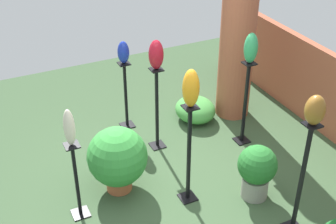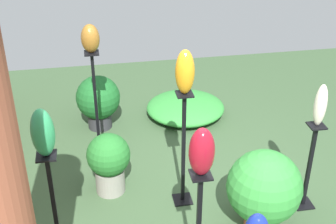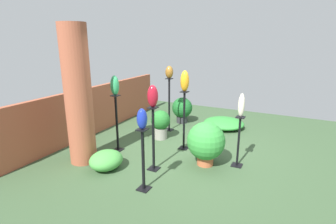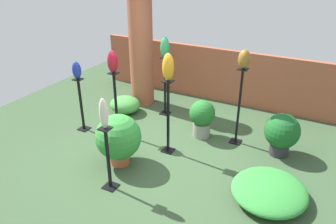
{
  "view_description": "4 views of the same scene",
  "coord_description": "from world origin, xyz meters",
  "px_view_note": "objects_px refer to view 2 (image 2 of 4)",
  "views": [
    {
      "loc": [
        3.91,
        -1.93,
        3.88
      ],
      "look_at": [
        -0.21,
        0.04,
        1.06
      ],
      "focal_mm": 50.0,
      "sensor_mm": 36.0,
      "label": 1
    },
    {
      "loc": [
        -3.72,
        0.98,
        3.32
      ],
      "look_at": [
        0.01,
        0.32,
        1.19
      ],
      "focal_mm": 50.0,
      "sensor_mm": 36.0,
      "label": 2
    },
    {
      "loc": [
        -4.87,
        -2.01,
        2.38
      ],
      "look_at": [
        -0.26,
        0.32,
        0.93
      ],
      "focal_mm": 28.0,
      "sensor_mm": 36.0,
      "label": 3
    },
    {
      "loc": [
        2.39,
        -4.13,
        3.13
      ],
      "look_at": [
        0.14,
        0.13,
        0.75
      ],
      "focal_mm": 35.0,
      "sensor_mm": 36.0,
      "label": 4
    }
  ],
  "objects_px": {
    "pedestal_bronze": "(97,113)",
    "pedestal_ivory": "(309,170)",
    "pedestal_jade": "(56,220)",
    "art_vase_amber": "(185,72)",
    "art_vase_ruby": "(202,152)",
    "potted_plant_front_right": "(98,100)",
    "art_vase_bronze": "(90,38)",
    "potted_plant_near_pillar": "(264,188)",
    "art_vase_ivory": "(320,105)",
    "pedestal_amber": "(183,154)",
    "potted_plant_mid_left": "(109,160)",
    "art_vase_jade": "(43,133)"
  },
  "relations": [
    {
      "from": "art_vase_bronze",
      "to": "art_vase_ruby",
      "type": "height_order",
      "value": "art_vase_bronze"
    },
    {
      "from": "art_vase_bronze",
      "to": "potted_plant_front_right",
      "type": "distance_m",
      "value": 1.38
    },
    {
      "from": "pedestal_jade",
      "to": "pedestal_bronze",
      "type": "bearing_deg",
      "value": -14.04
    },
    {
      "from": "potted_plant_front_right",
      "to": "pedestal_amber",
      "type": "bearing_deg",
      "value": -155.05
    },
    {
      "from": "art_vase_ruby",
      "to": "pedestal_bronze",
      "type": "bearing_deg",
      "value": 19.01
    },
    {
      "from": "pedestal_bronze",
      "to": "art_vase_ivory",
      "type": "distance_m",
      "value": 2.5
    },
    {
      "from": "pedestal_bronze",
      "to": "potted_plant_near_pillar",
      "type": "relative_size",
      "value": 1.63
    },
    {
      "from": "art_vase_jade",
      "to": "potted_plant_mid_left",
      "type": "relative_size",
      "value": 0.58
    },
    {
      "from": "art_vase_bronze",
      "to": "art_vase_amber",
      "type": "bearing_deg",
      "value": -138.6
    },
    {
      "from": "pedestal_amber",
      "to": "art_vase_bronze",
      "type": "bearing_deg",
      "value": 41.4
    },
    {
      "from": "pedestal_ivory",
      "to": "art_vase_ivory",
      "type": "relative_size",
      "value": 2.27
    },
    {
      "from": "pedestal_amber",
      "to": "art_vase_jade",
      "type": "xyz_separation_m",
      "value": [
        -0.73,
        1.26,
        0.85
      ]
    },
    {
      "from": "pedestal_jade",
      "to": "art_vase_ruby",
      "type": "distance_m",
      "value": 1.48
    },
    {
      "from": "pedestal_amber",
      "to": "art_vase_jade",
      "type": "relative_size",
      "value": 3.15
    },
    {
      "from": "pedestal_amber",
      "to": "potted_plant_front_right",
      "type": "height_order",
      "value": "pedestal_amber"
    },
    {
      "from": "pedestal_amber",
      "to": "potted_plant_mid_left",
      "type": "height_order",
      "value": "pedestal_amber"
    },
    {
      "from": "pedestal_ivory",
      "to": "art_vase_amber",
      "type": "distance_m",
      "value": 1.68
    },
    {
      "from": "pedestal_bronze",
      "to": "pedestal_ivory",
      "type": "distance_m",
      "value": 2.44
    },
    {
      "from": "pedestal_amber",
      "to": "art_vase_jade",
      "type": "bearing_deg",
      "value": 120.29
    },
    {
      "from": "art_vase_ivory",
      "to": "art_vase_ruby",
      "type": "bearing_deg",
      "value": 121.81
    },
    {
      "from": "art_vase_jade",
      "to": "art_vase_amber",
      "type": "bearing_deg",
      "value": -59.71
    },
    {
      "from": "pedestal_bronze",
      "to": "art_vase_amber",
      "type": "height_order",
      "value": "art_vase_amber"
    },
    {
      "from": "pedestal_amber",
      "to": "art_vase_amber",
      "type": "height_order",
      "value": "art_vase_amber"
    },
    {
      "from": "pedestal_ivory",
      "to": "pedestal_jade",
      "type": "relative_size",
      "value": 0.8
    },
    {
      "from": "pedestal_bronze",
      "to": "potted_plant_front_right",
      "type": "height_order",
      "value": "pedestal_bronze"
    },
    {
      "from": "potted_plant_near_pillar",
      "to": "art_vase_amber",
      "type": "bearing_deg",
      "value": 52.59
    },
    {
      "from": "art_vase_amber",
      "to": "art_vase_bronze",
      "type": "bearing_deg",
      "value": 41.4
    },
    {
      "from": "art_vase_bronze",
      "to": "potted_plant_near_pillar",
      "type": "bearing_deg",
      "value": -134.06
    },
    {
      "from": "art_vase_ivory",
      "to": "potted_plant_near_pillar",
      "type": "relative_size",
      "value": 0.51
    },
    {
      "from": "pedestal_amber",
      "to": "potted_plant_front_right",
      "type": "distance_m",
      "value": 1.9
    },
    {
      "from": "art_vase_amber",
      "to": "potted_plant_mid_left",
      "type": "bearing_deg",
      "value": 67.78
    },
    {
      "from": "art_vase_ruby",
      "to": "potted_plant_mid_left",
      "type": "bearing_deg",
      "value": 23.7
    },
    {
      "from": "art_vase_ruby",
      "to": "pedestal_amber",
      "type": "bearing_deg",
      "value": -5.73
    },
    {
      "from": "art_vase_ivory",
      "to": "art_vase_jade",
      "type": "bearing_deg",
      "value": 99.91
    },
    {
      "from": "pedestal_amber",
      "to": "pedestal_bronze",
      "type": "distance_m",
      "value": 1.27
    },
    {
      "from": "pedestal_jade",
      "to": "art_vase_jade",
      "type": "relative_size",
      "value": 3.0
    },
    {
      "from": "art_vase_bronze",
      "to": "art_vase_ruby",
      "type": "bearing_deg",
      "value": -160.99
    },
    {
      "from": "pedestal_amber",
      "to": "pedestal_ivory",
      "type": "height_order",
      "value": "pedestal_amber"
    },
    {
      "from": "pedestal_ivory",
      "to": "potted_plant_near_pillar",
      "type": "distance_m",
      "value": 0.61
    },
    {
      "from": "pedestal_ivory",
      "to": "potted_plant_near_pillar",
      "type": "height_order",
      "value": "pedestal_ivory"
    },
    {
      "from": "pedestal_ivory",
      "to": "art_vase_bronze",
      "type": "relative_size",
      "value": 3.12
    },
    {
      "from": "pedestal_jade",
      "to": "art_vase_amber",
      "type": "bearing_deg",
      "value": -59.71
    },
    {
      "from": "pedestal_jade",
      "to": "art_vase_amber",
      "type": "distance_m",
      "value": 1.74
    },
    {
      "from": "pedestal_jade",
      "to": "potted_plant_front_right",
      "type": "xyz_separation_m",
      "value": [
        2.45,
        -0.46,
        -0.15
      ]
    },
    {
      "from": "pedestal_amber",
      "to": "potted_plant_near_pillar",
      "type": "relative_size",
      "value": 1.51
    },
    {
      "from": "pedestal_ivory",
      "to": "art_vase_ruby",
      "type": "relative_size",
      "value": 2.48
    },
    {
      "from": "art_vase_bronze",
      "to": "potted_plant_front_right",
      "type": "relative_size",
      "value": 0.43
    },
    {
      "from": "pedestal_bronze",
      "to": "pedestal_ivory",
      "type": "height_order",
      "value": "pedestal_bronze"
    },
    {
      "from": "pedestal_bronze",
      "to": "art_vase_ivory",
      "type": "height_order",
      "value": "art_vase_ivory"
    },
    {
      "from": "art_vase_amber",
      "to": "potted_plant_front_right",
      "type": "xyz_separation_m",
      "value": [
        1.72,
        0.8,
        -1.11
      ]
    }
  ]
}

